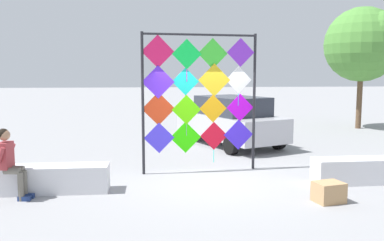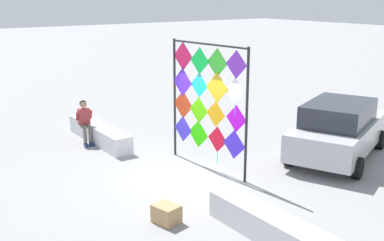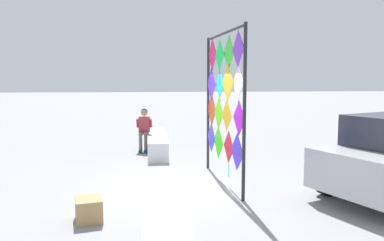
{
  "view_description": "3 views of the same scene",
  "coord_description": "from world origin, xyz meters",
  "px_view_note": "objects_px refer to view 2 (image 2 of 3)",
  "views": [
    {
      "loc": [
        -1.4,
        -9.0,
        2.48
      ],
      "look_at": [
        -0.37,
        0.72,
        1.33
      ],
      "focal_mm": 38.01,
      "sensor_mm": 36.0,
      "label": 1
    },
    {
      "loc": [
        9.84,
        -6.59,
        4.67
      ],
      "look_at": [
        0.35,
        0.11,
        1.58
      ],
      "focal_mm": 44.74,
      "sensor_mm": 36.0,
      "label": 2
    },
    {
      "loc": [
        8.38,
        -0.64,
        2.4
      ],
      "look_at": [
        0.37,
        0.21,
        1.5
      ],
      "focal_mm": 35.58,
      "sensor_mm": 36.0,
      "label": 3
    }
  ],
  "objects_px": {
    "kite_display_rack": "(207,97)",
    "seated_vendor": "(85,119)",
    "parked_car": "(338,129)",
    "cardboard_box_large": "(166,214)"
  },
  "relations": [
    {
      "from": "seated_vendor",
      "to": "parked_car",
      "type": "height_order",
      "value": "parked_car"
    },
    {
      "from": "kite_display_rack",
      "to": "parked_car",
      "type": "height_order",
      "value": "kite_display_rack"
    },
    {
      "from": "parked_car",
      "to": "cardboard_box_large",
      "type": "xyz_separation_m",
      "value": [
        0.65,
        -6.35,
        -0.65
      ]
    },
    {
      "from": "parked_car",
      "to": "cardboard_box_large",
      "type": "bearing_deg",
      "value": -84.13
    },
    {
      "from": "kite_display_rack",
      "to": "cardboard_box_large",
      "type": "relative_size",
      "value": 6.45
    },
    {
      "from": "kite_display_rack",
      "to": "cardboard_box_large",
      "type": "height_order",
      "value": "kite_display_rack"
    },
    {
      "from": "seated_vendor",
      "to": "kite_display_rack",
      "type": "bearing_deg",
      "value": 25.53
    },
    {
      "from": "kite_display_rack",
      "to": "seated_vendor",
      "type": "bearing_deg",
      "value": -154.47
    },
    {
      "from": "seated_vendor",
      "to": "parked_car",
      "type": "relative_size",
      "value": 0.3
    },
    {
      "from": "kite_display_rack",
      "to": "seated_vendor",
      "type": "height_order",
      "value": "kite_display_rack"
    }
  ]
}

